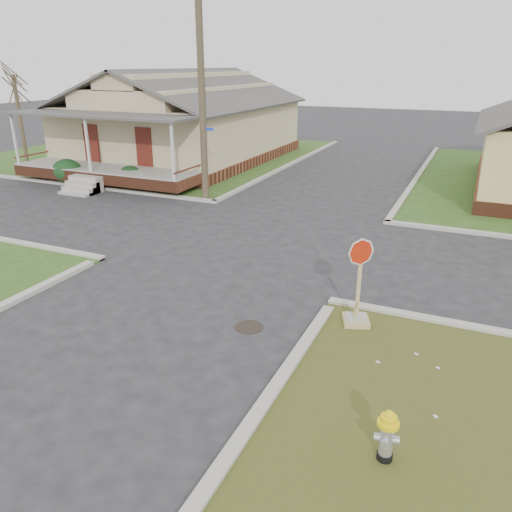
% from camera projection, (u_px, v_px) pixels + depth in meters
% --- Properties ---
extents(ground, '(120.00, 120.00, 0.00)m').
position_uv_depth(ground, '(177.00, 300.00, 12.39)').
color(ground, '#262628').
rests_on(ground, ground).
extents(verge_far_left, '(19.00, 19.00, 0.05)m').
position_uv_depth(verge_far_left, '(157.00, 153.00, 32.66)').
color(verge_far_left, '#2C4F1C').
rests_on(verge_far_left, ground).
extents(curbs, '(80.00, 40.00, 0.12)m').
position_uv_depth(curbs, '(258.00, 240.00, 16.66)').
color(curbs, '#B0AB9F').
rests_on(curbs, ground).
extents(manhole, '(0.64, 0.64, 0.01)m').
position_uv_depth(manhole, '(249.00, 327.00, 11.13)').
color(manhole, black).
rests_on(manhole, ground).
extents(corner_house, '(10.10, 15.50, 5.30)m').
position_uv_depth(corner_house, '(184.00, 122.00, 29.59)').
color(corner_house, brown).
rests_on(corner_house, ground).
extents(utility_pole, '(1.80, 0.28, 9.00)m').
position_uv_depth(utility_pole, '(202.00, 86.00, 19.90)').
color(utility_pole, '#3E3324').
rests_on(utility_pole, ground).
extents(tree_far_left, '(0.22, 0.22, 4.90)m').
position_uv_depth(tree_far_left, '(20.00, 120.00, 28.56)').
color(tree_far_left, '#3E3324').
rests_on(tree_far_left, verge_far_left).
extents(fire_hydrant, '(0.32, 0.32, 0.86)m').
position_uv_depth(fire_hydrant, '(387.00, 433.00, 7.19)').
color(fire_hydrant, black).
rests_on(fire_hydrant, ground).
extents(stop_sign, '(0.58, 0.56, 2.03)m').
position_uv_depth(stop_sign, '(357.00, 306.00, 11.04)').
color(stop_sign, tan).
rests_on(stop_sign, ground).
extents(hedge_left, '(1.50, 1.23, 1.14)m').
position_uv_depth(hedge_left, '(67.00, 171.00, 24.22)').
color(hedge_left, '#143718').
rests_on(hedge_left, verge_far_left).
extents(hedge_right, '(1.31, 1.07, 1.00)m').
position_uv_depth(hedge_right, '(130.00, 175.00, 23.65)').
color(hedge_right, '#143718').
rests_on(hedge_right, verge_far_left).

